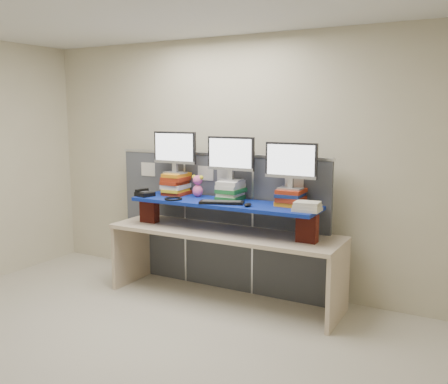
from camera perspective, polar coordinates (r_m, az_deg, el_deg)
The scene contains 18 objects.
room at distance 4.06m, azimuth -13.16°, elevation 0.75°, with size 5.00×4.00×2.80m.
cubicle_partition at distance 5.60m, azimuth -0.61°, elevation -3.29°, with size 2.60×0.06×1.53m.
desk at distance 5.25m, azimuth 0.00°, elevation -6.01°, with size 2.49×0.76×0.76m.
brick_pier_left at distance 5.63m, azimuth -8.52°, elevation -2.09°, with size 0.20×0.11×0.27m, color maroon.
brick_pier_right at distance 4.78m, azimuth 9.49°, elevation -4.12°, with size 0.20×0.11×0.27m, color maroon.
blue_board at distance 5.15m, azimuth 0.00°, elevation -1.30°, with size 2.01×0.50×0.04m, color navy.
book_stack_left at distance 5.58m, azimuth -5.53°, elevation 0.91°, with size 0.27×0.31×0.24m.
book_stack_center at distance 5.22m, azimuth 0.76°, elevation 0.17°, with size 0.26×0.31×0.20m.
book_stack_right at distance 4.96m, azimuth 7.63°, elevation -0.60°, with size 0.26×0.31×0.16m.
monitor_left at distance 5.54m, azimuth -5.65°, elevation 4.82°, with size 0.53×0.15×0.46m.
monitor_center at distance 5.18m, azimuth 0.78°, elevation 4.15°, with size 0.53×0.15×0.46m.
monitor_right at distance 4.92m, azimuth 7.67°, elevation 3.31°, with size 0.53×0.15×0.46m.
keyboard at distance 5.03m, azimuth -0.27°, elevation -1.18°, with size 0.47×0.29×0.03m.
mouse at distance 4.88m, azimuth 2.75°, elevation -1.47°, with size 0.06×0.11×0.04m, color black.
desk_phone at distance 5.55m, azimuth -9.08°, elevation -0.18°, with size 0.21×0.20×0.08m.
headset at distance 5.28m, azimuth -5.81°, elevation -0.77°, with size 0.19×0.19×0.02m, color black.
plush_toy at distance 5.42m, azimuth -3.02°, elevation 0.72°, with size 0.14×0.10×0.24m.
binder_stack at distance 4.71m, azimuth 9.49°, elevation -1.66°, with size 0.26×0.21×0.09m.
Camera 1 is at (2.71, -2.97, 1.98)m, focal length 40.00 mm.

